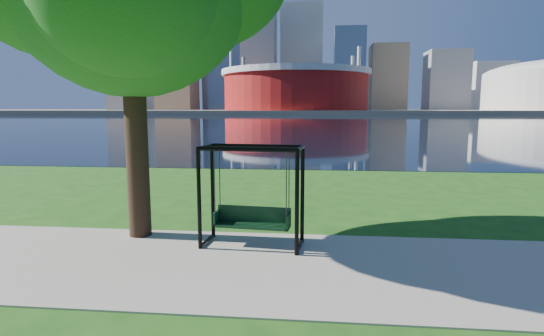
# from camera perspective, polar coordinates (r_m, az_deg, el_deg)

# --- Properties ---
(ground) EXTENTS (900.00, 900.00, 0.00)m
(ground) POSITION_cam_1_polar(r_m,az_deg,el_deg) (8.53, -1.31, -11.85)
(ground) COLOR #1E5114
(ground) RESTS_ON ground
(path) EXTENTS (120.00, 4.00, 0.03)m
(path) POSITION_cam_1_polar(r_m,az_deg,el_deg) (8.06, -1.76, -12.95)
(path) COLOR #9E937F
(path) RESTS_ON ground
(river) EXTENTS (900.00, 180.00, 0.02)m
(river) POSITION_cam_1_polar(r_m,az_deg,el_deg) (110.00, 5.26, 6.45)
(river) COLOR black
(river) RESTS_ON ground
(far_bank) EXTENTS (900.00, 228.00, 2.00)m
(far_bank) POSITION_cam_1_polar(r_m,az_deg,el_deg) (313.97, 5.62, 7.61)
(far_bank) COLOR #937F60
(far_bank) RESTS_ON ground
(stadium) EXTENTS (83.00, 83.00, 32.00)m
(stadium) POSITION_cam_1_polar(r_m,az_deg,el_deg) (243.47, 3.21, 10.64)
(stadium) COLOR maroon
(stadium) RESTS_ON far_bank
(skyline) EXTENTS (392.00, 66.00, 96.50)m
(skyline) POSITION_cam_1_polar(r_m,az_deg,el_deg) (329.05, 4.95, 13.71)
(skyline) COLOR gray
(skyline) RESTS_ON far_bank
(swing) EXTENTS (2.17, 1.11, 2.14)m
(swing) POSITION_cam_1_polar(r_m,az_deg,el_deg) (8.88, -2.68, -4.11)
(swing) COLOR black
(swing) RESTS_ON ground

